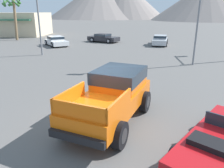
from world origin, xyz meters
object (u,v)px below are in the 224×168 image
object	(u,v)px
parked_car_dark	(103,38)
traffic_light_main	(21,8)
orange_pickup_truck	(113,93)
parked_car_white	(56,41)
palm_tree_tall	(13,7)
parked_car_silver	(160,40)
red_convertible_car	(224,143)
street_lamp_post	(200,1)

from	to	relation	value
parked_car_dark	traffic_light_main	distance (m)	12.40
orange_pickup_truck	parked_car_white	xyz separation A→B (m)	(-8.36, 18.84, -0.47)
parked_car_dark	parked_car_white	size ratio (longest dim) A/B	1.05
parked_car_white	palm_tree_tall	size ratio (longest dim) A/B	0.71
parked_car_white	parked_car_silver	bearing A→B (deg)	151.76
orange_pickup_truck	parked_car_silver	xyz separation A→B (m)	(4.56, 20.47, -0.44)
parked_car_dark	parked_car_white	distance (m)	6.66
orange_pickup_truck	traffic_light_main	xyz separation A→B (m)	(-9.40, 12.78, 3.23)
red_convertible_car	street_lamp_post	size ratio (longest dim) A/B	0.59
orange_pickup_truck	parked_car_white	size ratio (longest dim) A/B	1.18
orange_pickup_truck	parked_car_dark	xyz separation A→B (m)	(-2.91, 22.68, -0.48)
street_lamp_post	palm_tree_tall	size ratio (longest dim) A/B	1.28
traffic_light_main	parked_car_silver	bearing A→B (deg)	-151.14
palm_tree_tall	parked_car_silver	bearing A→B (deg)	-9.51
orange_pickup_truck	palm_tree_tall	size ratio (longest dim) A/B	0.84
red_convertible_car	parked_car_silver	world-z (taller)	parked_car_silver
orange_pickup_truck	traffic_light_main	world-z (taller)	traffic_light_main
parked_car_silver	parked_car_white	distance (m)	13.02
parked_car_dark	street_lamp_post	distance (m)	16.21
parked_car_silver	parked_car_dark	world-z (taller)	parked_car_silver
parked_car_silver	traffic_light_main	size ratio (longest dim) A/B	0.76
red_convertible_car	parked_car_white	bearing A→B (deg)	156.26
traffic_light_main	street_lamp_post	distance (m)	15.44
orange_pickup_truck	palm_tree_tall	world-z (taller)	palm_tree_tall
red_convertible_car	parked_car_white	xyz separation A→B (m)	(-11.71, 20.95, 0.20)
orange_pickup_truck	street_lamp_post	distance (m)	11.72
parked_car_silver	traffic_light_main	distance (m)	16.36
orange_pickup_truck	parked_car_dark	world-z (taller)	orange_pickup_truck
traffic_light_main	red_convertible_car	bearing A→B (deg)	130.58
parked_car_white	traffic_light_main	size ratio (longest dim) A/B	0.72
red_convertible_car	palm_tree_tall	distance (m)	32.68
parked_car_silver	orange_pickup_truck	bearing A→B (deg)	-91.85
parked_car_silver	parked_car_white	bearing A→B (deg)	-162.09
parked_car_white	traffic_light_main	distance (m)	7.18
parked_car_silver	palm_tree_tall	distance (m)	21.18
parked_car_silver	parked_car_dark	distance (m)	7.78
street_lamp_post	traffic_light_main	bearing A→B (deg)	168.00
parked_car_silver	palm_tree_tall	bearing A→B (deg)	-178.82
red_convertible_car	parked_car_dark	size ratio (longest dim) A/B	1.00
red_convertible_car	traffic_light_main	size ratio (longest dim) A/B	0.76
parked_car_silver	parked_car_dark	xyz separation A→B (m)	(-7.47, 2.20, -0.04)
parked_car_silver	parked_car_white	size ratio (longest dim) A/B	1.05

